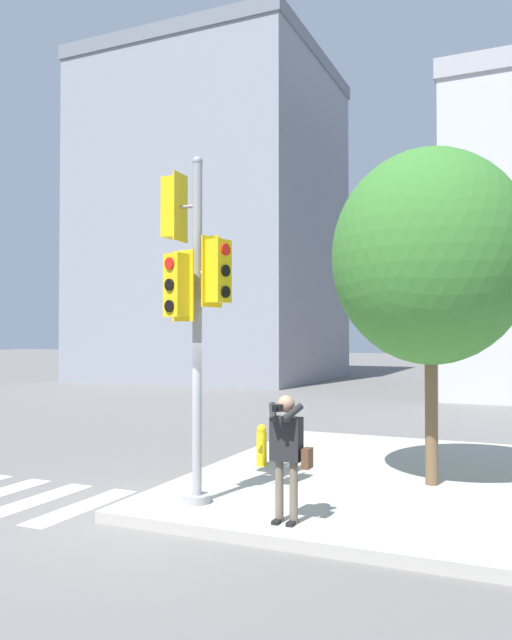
{
  "coord_description": "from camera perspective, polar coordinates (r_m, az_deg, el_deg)",
  "views": [
    {
      "loc": [
        5.07,
        -7.55,
        2.62
      ],
      "look_at": [
        1.68,
        0.1,
        2.81
      ],
      "focal_mm": 35.0,
      "sensor_mm": 36.0,
      "label": 1
    }
  ],
  "objects": [
    {
      "name": "street_tree",
      "position": [
        10.73,
        15.66,
        5.56
      ],
      "size": [
        3.24,
        3.24,
        5.53
      ],
      "color": "brown",
      "rests_on": "sidewalk_corner"
    },
    {
      "name": "ground_plane",
      "position": [
        9.47,
        -10.05,
        -17.38
      ],
      "size": [
        160.0,
        160.0,
        0.0
      ],
      "primitive_type": "plane",
      "color": "slate"
    },
    {
      "name": "fire_hydrant",
      "position": [
        11.9,
        0.52,
        -11.37
      ],
      "size": [
        0.19,
        0.25,
        0.77
      ],
      "color": "yellow",
      "rests_on": "sidewalk_corner"
    },
    {
      "name": "sidewalk_corner",
      "position": [
        11.45,
        15.9,
        -14.09
      ],
      "size": [
        8.0,
        8.0,
        0.16
      ],
      "color": "#ADA89E",
      "rests_on": "ground_plane"
    },
    {
      "name": "building_left",
      "position": [
        38.37,
        -3.73,
        8.94
      ],
      "size": [
        13.42,
        12.53,
        18.92
      ],
      "color": "gray",
      "rests_on": "ground_plane"
    },
    {
      "name": "traffic_signal_pole",
      "position": [
        9.21,
        -5.55,
        3.31
      ],
      "size": [
        1.14,
        1.14,
        5.09
      ],
      "color": "#939399",
      "rests_on": "sidewalk_corner"
    },
    {
      "name": "person_photographer",
      "position": [
        8.31,
        2.87,
        -11.46
      ],
      "size": [
        0.58,
        0.54,
        1.66
      ],
      "color": "black",
      "rests_on": "sidewalk_corner"
    }
  ]
}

